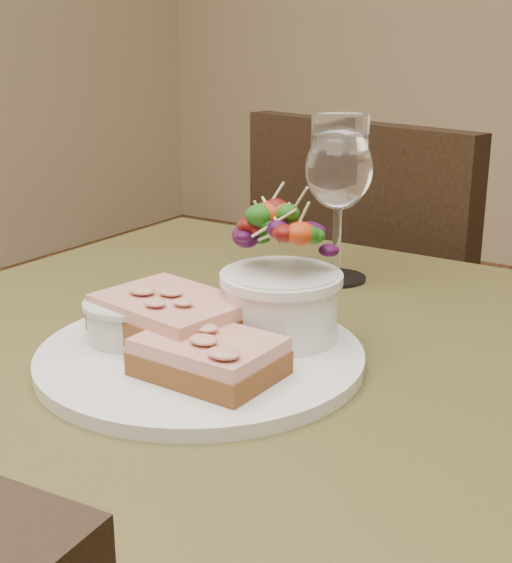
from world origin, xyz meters
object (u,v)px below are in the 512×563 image
Objects in this scene: chair_far at (404,449)px; sandwich_front at (209,356)px; dinner_plate at (200,356)px; cafe_table at (252,460)px; wine_glass at (339,174)px; ramekin at (129,318)px; sandwich_back at (171,316)px; salad_bowl at (281,274)px.

chair_far is 0.91m from sandwich_front.
sandwich_front reaches higher than dinner_plate.
sandwich_front is (0.00, -0.07, 0.13)m from cafe_table.
dinner_plate is at bearing -135.09° from cafe_table.
wine_glass is at bearing 100.64° from sandwich_front.
ramekin is at bearing -169.20° from dinner_plate.
sandwich_back is (-0.07, 0.04, 0.01)m from sandwich_front.
wine_glass reaches higher than cafe_table.
chair_far is 0.87m from sandwich_back.
sandwich_back is 0.04m from ramekin.
ramekin is (0.02, -0.73, 0.49)m from chair_far.
salad_bowl reaches higher than sandwich_front.
chair_far reaches higher than sandwich_front.
sandwich_back is at bearing -153.23° from cafe_table.
ramekin is (-0.11, 0.02, 0.00)m from sandwich_front.
cafe_table is 0.16m from sandwich_back.
salad_bowl is at bearing 56.90° from dinner_plate.
chair_far is at bearing 104.14° from sandwich_back.
salad_bowl is (0.13, -0.66, 0.53)m from chair_far.
salad_bowl reaches higher than ramekin.
chair_far is at bearing 100.26° from cafe_table.
dinner_plate is 0.07m from ramekin.
cafe_table is 7.23× the size of sandwich_front.
wine_glass is at bearing 105.00° from salad_bowl.
wine_glass reaches higher than sandwich_front.
cafe_table is 0.34m from wine_glass.
dinner_plate is at bearing 8.94° from sandwich_back.
wine_glass is (-0.05, 0.31, 0.10)m from sandwich_front.
salad_bowl reaches higher than dinner_plate.
sandwich_front is 0.79× the size of sandwich_back.
dinner_plate is 3.78× the size of ramekin.
wine_glass is at bearing 113.37° from chair_far.
ramekin is at bearing 169.09° from sandwich_front.
salad_bowl is at bearing -75.00° from wine_glass.
chair_far is at bearing 100.92° from sandwich_front.
salad_bowl is 0.73× the size of wine_glass.
chair_far is 7.09× the size of salad_bowl.
sandwich_front is at bearing -44.47° from dinner_plate.
ramekin is at bearing -100.41° from wine_glass.
cafe_table is 5.72× the size of sandwich_back.
sandwich_front reaches higher than cafe_table.
cafe_table is 0.18m from salad_bowl.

